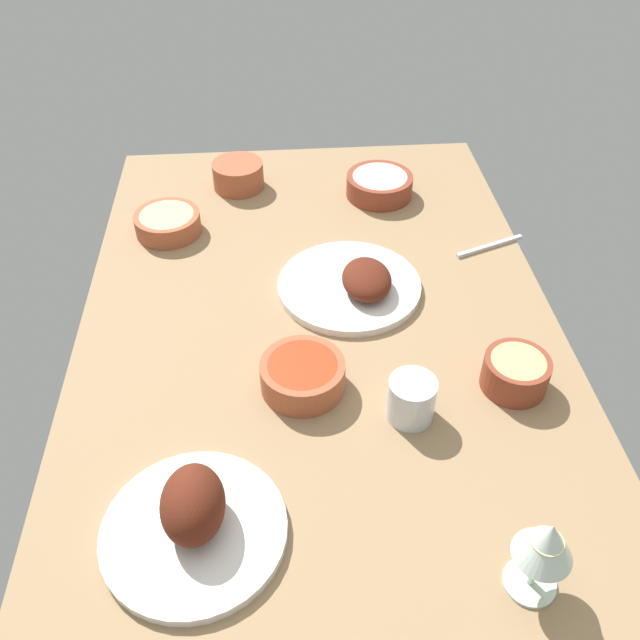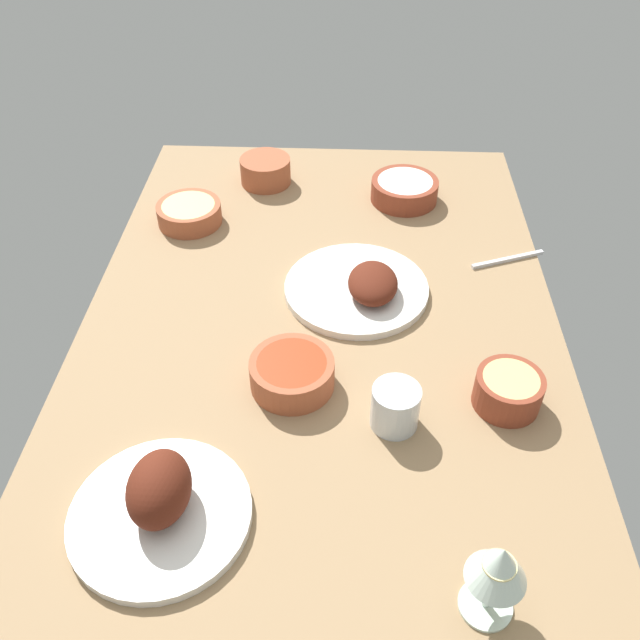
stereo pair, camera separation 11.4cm
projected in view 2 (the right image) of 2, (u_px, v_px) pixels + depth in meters
The scene contains 11 objects.
dining_table at pixel (320, 336), 126.46cm from camera, with size 140.00×90.00×4.00cm, color #937551.
plate_near_viewer at pixel (362, 287), 131.23cm from camera, with size 28.47×28.47×6.59cm.
plate_center_main at pixel (160, 503), 93.70cm from camera, with size 25.97×25.97×10.10cm.
bowl_sauce at pixel (292, 372), 112.59cm from camera, with size 14.35×14.35×5.37cm.
bowl_onions at pixel (265, 170), 162.12cm from camera, with size 12.15×12.15×6.30cm.
bowl_cream at pixel (404, 189), 156.57cm from camera, with size 15.59×15.59×5.10cm.
bowl_potatoes at pixel (189, 213), 149.73cm from camera, with size 14.32×14.32×4.57cm.
bowl_pasta at pixel (508, 390), 109.26cm from camera, with size 11.11×11.11×5.99cm.
wine_glass at pixel (499, 568), 79.32cm from camera, with size 7.60×7.60×14.00cm.
water_tumbler at pixel (395, 407), 105.79cm from camera, with size 7.78×7.78×7.63cm, color silver.
fork_loose at pixel (508, 259), 140.30cm from camera, with size 16.65×0.90×0.80cm, color silver.
Camera 2 is at (-91.89, -4.14, 88.83)cm, focal length 37.61 mm.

